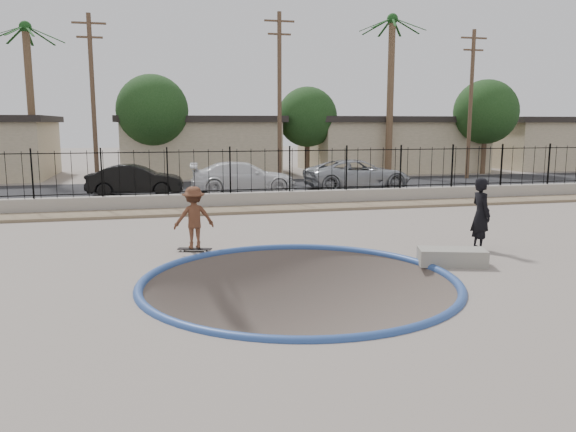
% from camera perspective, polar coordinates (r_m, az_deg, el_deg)
% --- Properties ---
extents(ground, '(120.00, 120.00, 2.20)m').
position_cam_1_polar(ground, '(25.07, -6.31, -1.06)').
color(ground, gray).
rests_on(ground, ground).
extents(bowl_pit, '(6.84, 6.84, 1.80)m').
position_cam_1_polar(bowl_pit, '(12.34, 1.16, -6.70)').
color(bowl_pit, '#4B4039').
rests_on(bowl_pit, ground).
extents(coping_ring, '(7.04, 7.04, 0.20)m').
position_cam_1_polar(coping_ring, '(12.34, 1.16, -6.70)').
color(coping_ring, '#2A4889').
rests_on(coping_ring, ground).
extents(rock_strip, '(42.00, 1.60, 0.11)m').
position_cam_1_polar(rock_strip, '(22.14, -5.46, 0.60)').
color(rock_strip, '#8A775A').
rests_on(rock_strip, ground).
extents(retaining_wall, '(42.00, 0.45, 0.60)m').
position_cam_1_polar(retaining_wall, '(23.18, -5.85, 1.60)').
color(retaining_wall, gray).
rests_on(retaining_wall, ground).
extents(fence, '(40.00, 0.04, 1.80)m').
position_cam_1_polar(fence, '(23.05, -5.90, 4.56)').
color(fence, black).
rests_on(fence, retaining_wall).
extents(street, '(90.00, 8.00, 0.04)m').
position_cam_1_polar(street, '(29.82, -7.54, 2.75)').
color(street, black).
rests_on(street, ground).
extents(house_center, '(10.60, 8.60, 3.90)m').
position_cam_1_polar(house_center, '(39.12, -9.05, 7.15)').
color(house_center, tan).
rests_on(house_center, ground).
extents(house_east, '(12.60, 8.60, 3.90)m').
position_cam_1_polar(house_east, '(42.54, 10.26, 7.28)').
color(house_east, tan).
rests_on(house_east, ground).
extents(house_east_far, '(11.60, 8.60, 3.90)m').
position_cam_1_polar(house_east_far, '(49.81, 25.31, 6.83)').
color(house_east_far, tan).
rests_on(house_east_far, ground).
extents(palm_mid, '(2.30, 2.30, 9.30)m').
position_cam_1_polar(palm_mid, '(37.29, -24.89, 13.56)').
color(palm_mid, brown).
rests_on(palm_mid, ground).
extents(palm_right, '(2.30, 2.30, 10.30)m').
position_cam_1_polar(palm_right, '(37.79, 10.44, 15.17)').
color(palm_right, brown).
rests_on(palm_right, ground).
extents(utility_pole_left, '(1.70, 0.24, 9.00)m').
position_cam_1_polar(utility_pole_left, '(31.65, -19.20, 11.20)').
color(utility_pole_left, '#473323').
rests_on(utility_pole_left, ground).
extents(utility_pole_mid, '(1.70, 0.24, 9.50)m').
position_cam_1_polar(utility_pole_mid, '(32.28, -0.87, 12.11)').
color(utility_pole_mid, '#473323').
rests_on(utility_pole_mid, ground).
extents(utility_pole_right, '(1.70, 0.24, 9.00)m').
position_cam_1_polar(utility_pole_right, '(36.78, 18.06, 10.93)').
color(utility_pole_right, '#473323').
rests_on(utility_pole_right, ground).
extents(street_tree_left, '(4.32, 4.32, 6.36)m').
position_cam_1_polar(street_tree_left, '(35.49, -13.61, 10.37)').
color(street_tree_left, '#473323').
rests_on(street_tree_left, ground).
extents(street_tree_mid, '(3.96, 3.96, 5.83)m').
position_cam_1_polar(street_tree_mid, '(37.82, 1.98, 10.01)').
color(street_tree_mid, '#473323').
rests_on(street_tree_mid, ground).
extents(street_tree_right, '(4.32, 4.32, 6.36)m').
position_cam_1_polar(street_tree_right, '(40.90, 19.46, 9.93)').
color(street_tree_right, '#473323').
rests_on(street_tree_right, ground).
extents(skater, '(1.13, 0.72, 1.66)m').
position_cam_1_polar(skater, '(15.25, -9.53, -0.51)').
color(skater, brown).
rests_on(skater, ground).
extents(skateboard, '(0.94, 0.52, 0.08)m').
position_cam_1_polar(skateboard, '(15.40, -9.45, -3.33)').
color(skateboard, black).
rests_on(skateboard, ground).
extents(videographer, '(0.50, 0.74, 1.98)m').
position_cam_1_polar(videographer, '(16.06, 19.00, 0.17)').
color(videographer, black).
rests_on(videographer, ground).
extents(concrete_ledge, '(1.74, 1.15, 0.40)m').
position_cam_1_polar(concrete_ledge, '(14.30, 16.32, -4.01)').
color(concrete_ledge, gray).
rests_on(concrete_ledge, ground).
extents(car_b, '(4.54, 1.95, 1.46)m').
position_cam_1_polar(car_b, '(27.57, -15.24, 3.53)').
color(car_b, black).
rests_on(car_b, street).
extents(car_c, '(5.34, 2.49, 1.51)m').
position_cam_1_polar(car_c, '(27.93, -4.54, 3.95)').
color(car_c, white).
rests_on(car_c, street).
extents(car_d, '(5.65, 2.82, 1.54)m').
position_cam_1_polar(car_d, '(29.45, 7.11, 4.22)').
color(car_d, '#9EA1A6').
rests_on(car_d, street).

